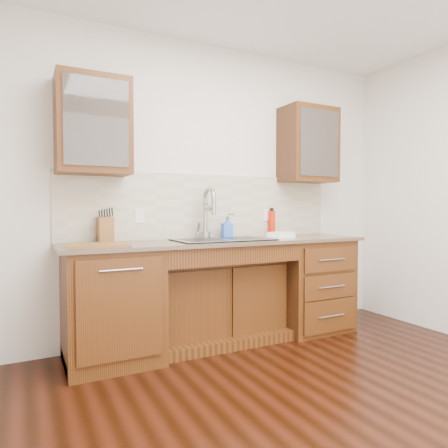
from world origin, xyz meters
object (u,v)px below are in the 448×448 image
water_bottle (272,223)px  plate (280,237)px  knife_block (105,230)px  cutting_board (98,245)px  soap_bottle (227,227)px

water_bottle → plate: (-0.10, -0.30, -0.12)m
knife_block → cutting_board: knife_block is taller
soap_bottle → cutting_board: 1.24m
soap_bottle → plate: 0.51m
plate → knife_block: size_ratio=1.42×
soap_bottle → plate: bearing=-16.9°
plate → knife_block: 1.57m
soap_bottle → water_bottle: water_bottle is taller
water_bottle → knife_block: bearing=-177.9°
water_bottle → cutting_board: water_bottle is taller
water_bottle → knife_block: (-1.65, -0.06, -0.02)m
water_bottle → plate: size_ratio=0.85×
water_bottle → knife_block: size_ratio=1.20×
knife_block → plate: bearing=-7.4°
soap_bottle → knife_block: knife_block is taller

